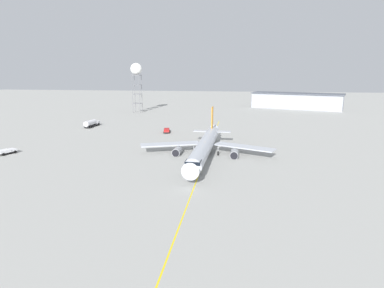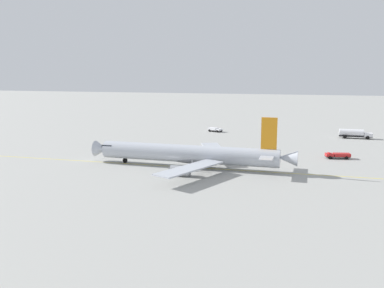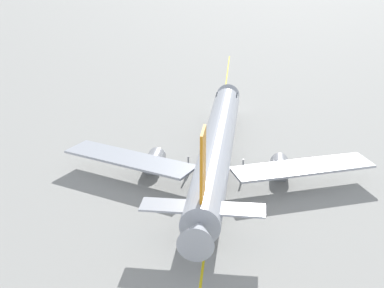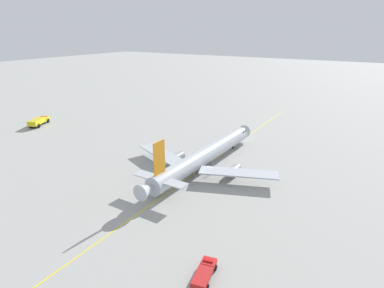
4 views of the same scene
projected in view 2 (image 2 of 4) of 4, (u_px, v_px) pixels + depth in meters
name	position (u px, v px, depth m)	size (l,w,h in m)	color
ground_plane	(175.00, 167.00, 89.83)	(600.00, 600.00, 0.00)	#9E9E99
airliner_main	(190.00, 155.00, 89.18)	(45.51, 37.20, 11.58)	#B2B7C1
fuel_tanker_truck	(354.00, 133.00, 127.97)	(9.76, 3.07, 2.87)	#232326
pushback_tug_truck	(215.00, 129.00, 142.42)	(5.28, 4.04, 1.30)	#232326
ops_pickup_truck	(338.00, 155.00, 98.38)	(5.95, 3.12, 1.41)	#232326
taxiway_centreline	(185.00, 167.00, 89.80)	(127.58, 1.22, 0.01)	yellow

